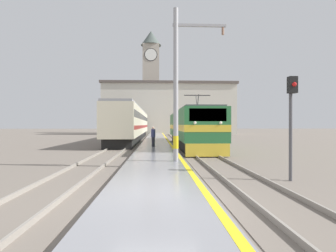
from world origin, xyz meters
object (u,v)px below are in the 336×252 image
at_px(catenary_mast, 178,84).
at_px(signal_post, 292,111).
at_px(person_on_platform, 153,136).
at_px(clock_tower, 151,79).
at_px(passenger_train, 133,124).
at_px(locomotive_train, 190,128).

distance_m(catenary_mast, signal_post, 5.13).
bearing_deg(person_on_platform, clock_tower, 91.42).
bearing_deg(catenary_mast, passenger_train, 100.14).
relative_size(catenary_mast, signal_post, 1.90).
height_order(person_on_platform, signal_post, signal_post).
relative_size(locomotive_train, signal_post, 4.46).
bearing_deg(catenary_mast, person_on_platform, 98.83).
distance_m(locomotive_train, clock_tower, 41.54).
height_order(catenary_mast, person_on_platform, catenary_mast).
bearing_deg(signal_post, locomotive_train, 96.63).
relative_size(clock_tower, signal_post, 6.56).
xyz_separation_m(locomotive_train, clock_tower, (-4.49, 39.65, 11.53)).
relative_size(locomotive_train, passenger_train, 0.55).
bearing_deg(signal_post, person_on_platform, 114.58).
xyz_separation_m(passenger_train, person_on_platform, (3.00, -15.69, -1.07)).
distance_m(passenger_train, catenary_mast, 24.39).
distance_m(passenger_train, signal_post, 28.20).
bearing_deg(catenary_mast, clock_tower, 92.61).
distance_m(locomotive_train, person_on_platform, 5.11).
bearing_deg(passenger_train, person_on_platform, -79.18).
xyz_separation_m(catenary_mast, clock_tower, (-2.36, 51.65, 9.30)).
bearing_deg(catenary_mast, signal_post, -38.08).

